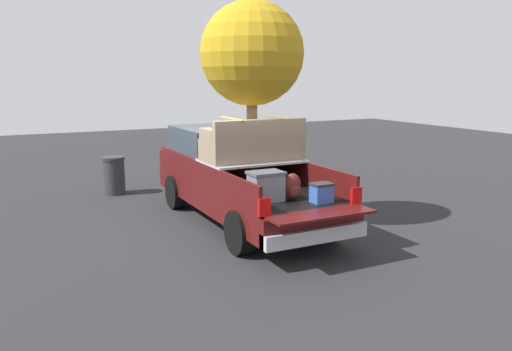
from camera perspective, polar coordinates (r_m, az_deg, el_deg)
The scene contains 4 objects.
ground_plane at distance 10.80m, azimuth -1.45°, elevation -5.19°, with size 40.00×40.00×0.00m, color #262628.
pickup_truck at distance 10.90m, azimuth -2.31°, elevation 0.15°, with size 6.05×2.06×2.23m.
tree_background at distance 10.10m, azimuth -0.46°, elevation 13.28°, with size 2.01×2.01×4.45m.
trash_can at distance 13.73m, azimuth -15.56°, elevation 0.03°, with size 0.60×0.60×0.98m.
Camera 1 is at (-9.37, 4.45, 3.01)m, focal length 35.91 mm.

